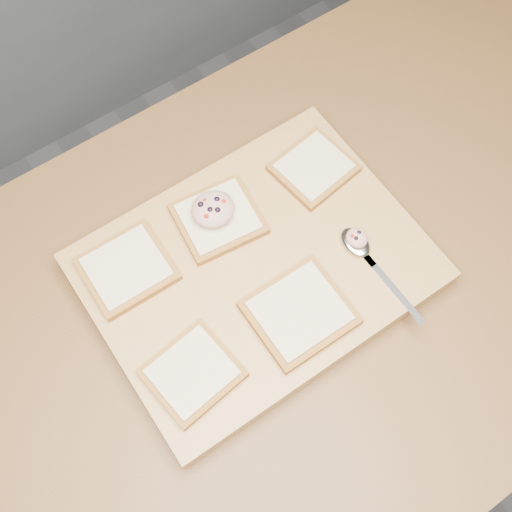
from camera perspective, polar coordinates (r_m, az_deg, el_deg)
The scene contains 11 objects.
ground at distance 1.84m, azimuth 4.80°, elevation -11.00°, with size 4.00×4.00×0.00m, color #515459.
island_counter at distance 1.41m, azimuth 6.21°, elevation -6.73°, with size 2.00×0.80×0.90m.
cutting_board at distance 0.95m, azimuth 0.00°, elevation -1.19°, with size 0.47×0.36×0.04m, color tan.
bread_far_left at distance 0.94m, azimuth -11.40°, elevation -1.12°, with size 0.12×0.11×0.02m.
bread_far_center at distance 0.95m, azimuth -3.38°, elevation 3.35°, with size 0.13×0.12×0.02m.
bread_far_right at distance 1.00m, azimuth 5.17°, elevation 7.80°, with size 0.12×0.11×0.02m.
bread_near_left at distance 0.87m, azimuth -5.68°, elevation -10.31°, with size 0.12×0.12×0.02m.
bread_near_center at distance 0.89m, azimuth 3.88°, elevation -5.03°, with size 0.13×0.12×0.02m.
tuna_salad_dollop at distance 0.93m, azimuth -3.87°, elevation 4.17°, with size 0.06×0.06×0.03m.
spoon at distance 0.95m, azimuth 9.31°, elevation 0.61°, with size 0.04×0.18×0.01m.
spoon_salad at distance 0.94m, azimuth 8.95°, elevation 1.60°, with size 0.03×0.03×0.02m.
Camera 1 is at (-0.36, -0.26, 1.79)m, focal length 45.00 mm.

